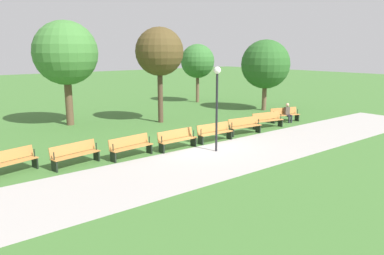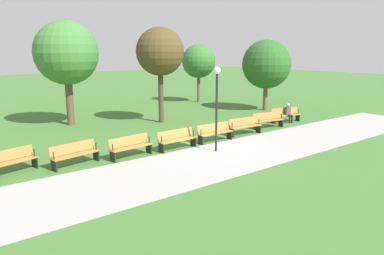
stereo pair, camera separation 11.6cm
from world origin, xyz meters
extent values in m
plane|color=#3D6B2D|center=(0.00, 0.00, 0.00)|extent=(120.00, 120.00, 0.00)
cube|color=#A39E99|center=(0.00, 2.25, 0.00)|extent=(30.51, 4.18, 0.01)
cube|color=#B27538|center=(-8.01, -1.03, 0.45)|extent=(2.03, 0.93, 0.04)
cube|color=#B27538|center=(-8.06, -1.23, 0.69)|extent=(1.94, 0.60, 0.40)
cube|color=black|center=(-8.91, -0.80, 0.21)|extent=(0.15, 0.38, 0.43)
cylinder|color=black|center=(-8.90, -0.78, 0.61)|extent=(0.05, 0.05, 0.30)
cube|color=black|center=(-7.11, -1.27, 0.21)|extent=(0.15, 0.38, 0.43)
cylinder|color=black|center=(-7.10, -1.25, 0.61)|extent=(0.05, 0.05, 0.30)
cube|color=#B27538|center=(-5.75, -0.53, 0.45)|extent=(2.03, 0.79, 0.04)
cube|color=#B27538|center=(-5.79, -0.72, 0.69)|extent=(1.97, 0.46, 0.40)
cube|color=black|center=(-6.67, -0.36, 0.21)|extent=(0.13, 0.38, 0.43)
cylinder|color=black|center=(-6.66, -0.34, 0.61)|extent=(0.05, 0.05, 0.30)
cube|color=black|center=(-4.84, -0.70, 0.21)|extent=(0.13, 0.38, 0.43)
cylinder|color=black|center=(-4.83, -0.68, 0.61)|extent=(0.05, 0.05, 0.30)
cube|color=#B27538|center=(-3.46, -0.19, 0.45)|extent=(2.02, 0.65, 0.04)
cube|color=#B27538|center=(-3.49, -0.39, 0.69)|extent=(1.98, 0.32, 0.40)
cube|color=black|center=(-4.39, -0.09, 0.21)|extent=(0.10, 0.38, 0.43)
cylinder|color=black|center=(-4.39, -0.07, 0.61)|extent=(0.05, 0.05, 0.30)
cube|color=black|center=(-2.54, -0.29, 0.21)|extent=(0.10, 0.38, 0.43)
cylinder|color=black|center=(-2.54, -0.27, 0.61)|extent=(0.05, 0.05, 0.30)
cube|color=#B27538|center=(-1.16, -0.02, 0.45)|extent=(2.00, 0.51, 0.04)
cube|color=#B27538|center=(-1.16, -0.22, 0.69)|extent=(1.98, 0.18, 0.40)
cube|color=black|center=(-2.09, 0.01, 0.21)|extent=(0.07, 0.38, 0.43)
cylinder|color=black|center=(-2.09, 0.03, 0.61)|extent=(0.05, 0.05, 0.30)
cube|color=black|center=(-0.23, -0.06, 0.21)|extent=(0.07, 0.38, 0.43)
cylinder|color=black|center=(-0.23, -0.04, 0.61)|extent=(0.05, 0.05, 0.30)
cube|color=#B27538|center=(1.16, -0.02, 0.45)|extent=(2.00, 0.51, 0.04)
cube|color=#B27538|center=(1.16, -0.22, 0.69)|extent=(1.98, 0.18, 0.40)
cube|color=black|center=(0.23, -0.06, 0.21)|extent=(0.07, 0.38, 0.43)
cylinder|color=black|center=(0.23, -0.04, 0.61)|extent=(0.05, 0.05, 0.30)
cube|color=black|center=(2.09, 0.01, 0.21)|extent=(0.07, 0.38, 0.43)
cylinder|color=black|center=(2.09, 0.03, 0.61)|extent=(0.05, 0.05, 0.30)
cube|color=#B27538|center=(3.46, -0.19, 0.45)|extent=(2.02, 0.65, 0.04)
cube|color=#B27538|center=(3.49, -0.39, 0.69)|extent=(1.98, 0.32, 0.40)
cube|color=black|center=(2.54, -0.29, 0.21)|extent=(0.10, 0.38, 0.43)
cylinder|color=black|center=(2.54, -0.27, 0.61)|extent=(0.05, 0.05, 0.30)
cube|color=black|center=(4.39, -0.09, 0.21)|extent=(0.10, 0.38, 0.43)
cylinder|color=black|center=(4.39, -0.07, 0.61)|extent=(0.05, 0.05, 0.30)
cube|color=#B27538|center=(5.75, -0.53, 0.45)|extent=(2.03, 0.79, 0.04)
cube|color=#B27538|center=(5.79, -0.72, 0.69)|extent=(1.97, 0.46, 0.40)
cube|color=black|center=(4.84, -0.70, 0.21)|extent=(0.13, 0.38, 0.43)
cylinder|color=black|center=(4.83, -0.68, 0.61)|extent=(0.05, 0.05, 0.30)
cube|color=black|center=(6.67, -0.36, 0.21)|extent=(0.13, 0.38, 0.43)
cylinder|color=black|center=(6.66, -0.34, 0.61)|extent=(0.05, 0.05, 0.30)
cube|color=#B27538|center=(8.01, -1.03, 0.45)|extent=(2.03, 0.93, 0.04)
cube|color=#B27538|center=(8.06, -1.23, 0.69)|extent=(1.94, 0.60, 0.40)
cube|color=black|center=(7.11, -1.27, 0.21)|extent=(0.15, 0.38, 0.43)
cylinder|color=black|center=(7.10, -1.25, 0.61)|extent=(0.05, 0.05, 0.30)
cube|color=#4C4238|center=(-8.13, -1.02, 0.70)|extent=(0.36, 0.27, 0.50)
sphere|color=tan|center=(-8.13, -1.00, 1.09)|extent=(0.22, 0.22, 0.22)
cylinder|color=#23232D|center=(-8.17, -0.82, 0.43)|extent=(0.22, 0.38, 0.13)
cylinder|color=#23232D|center=(-8.13, -0.65, 0.21)|extent=(0.13, 0.13, 0.43)
cylinder|color=#23232D|center=(-8.00, -0.87, 0.43)|extent=(0.22, 0.38, 0.13)
cylinder|color=#23232D|center=(-7.95, -0.70, 0.21)|extent=(0.13, 0.13, 0.43)
cylinder|color=brown|center=(2.93, -8.64, 1.54)|extent=(0.44, 0.44, 3.08)
sphere|color=#3D7533|center=(2.93, -8.64, 4.30)|extent=(3.75, 3.75, 3.75)
cylinder|color=brown|center=(-9.43, -11.48, 1.30)|extent=(0.27, 0.27, 2.59)
sphere|color=#336B2D|center=(-9.43, -11.48, 3.53)|extent=(2.87, 2.87, 2.87)
cylinder|color=brown|center=(-10.60, -5.00, 1.13)|extent=(0.34, 0.34, 2.26)
sphere|color=#285B23|center=(-10.60, -5.00, 3.43)|extent=(3.59, 3.59, 3.59)
cylinder|color=#4C3828|center=(-1.83, -5.89, 1.71)|extent=(0.32, 0.32, 3.42)
sphere|color=#4C3D1E|center=(-1.83, -5.89, 4.37)|extent=(2.94, 2.94, 2.94)
cylinder|color=black|center=(0.00, 1.30, 1.74)|extent=(0.10, 0.10, 3.47)
sphere|color=white|center=(0.00, 1.30, 3.61)|extent=(0.32, 0.32, 0.32)
camera|label=1|loc=(10.89, 13.18, 4.49)|focal=34.54mm
camera|label=2|loc=(10.80, 13.25, 4.49)|focal=34.54mm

